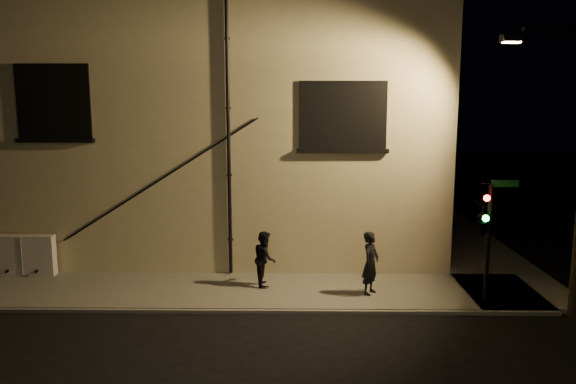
{
  "coord_description": "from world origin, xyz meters",
  "views": [
    {
      "loc": [
        0.21,
        -13.8,
        5.47
      ],
      "look_at": [
        -0.01,
        1.8,
        2.88
      ],
      "focal_mm": 35.0,
      "sensor_mm": 36.0,
      "label": 1
    }
  ],
  "objects_px": {
    "utility_cabinet": "(24,255)",
    "traffic_signal": "(483,222)",
    "pedestrian_b": "(265,258)",
    "pedestrian_a": "(371,263)"
  },
  "relations": [
    {
      "from": "utility_cabinet",
      "to": "traffic_signal",
      "type": "bearing_deg",
      "value": -9.56
    },
    {
      "from": "pedestrian_a",
      "to": "traffic_signal",
      "type": "relative_size",
      "value": 0.54
    },
    {
      "from": "pedestrian_b",
      "to": "traffic_signal",
      "type": "relative_size",
      "value": 0.48
    },
    {
      "from": "utility_cabinet",
      "to": "traffic_signal",
      "type": "xyz_separation_m",
      "value": [
        13.19,
        -2.22,
        1.58
      ]
    },
    {
      "from": "utility_cabinet",
      "to": "pedestrian_a",
      "type": "height_order",
      "value": "pedestrian_a"
    },
    {
      "from": "pedestrian_a",
      "to": "utility_cabinet",
      "type": "bearing_deg",
      "value": 113.31
    },
    {
      "from": "utility_cabinet",
      "to": "pedestrian_b",
      "type": "xyz_separation_m",
      "value": [
        7.44,
        -0.83,
        0.17
      ]
    },
    {
      "from": "utility_cabinet",
      "to": "pedestrian_b",
      "type": "bearing_deg",
      "value": -6.38
    },
    {
      "from": "pedestrian_b",
      "to": "traffic_signal",
      "type": "xyz_separation_m",
      "value": [
        5.75,
        -1.39,
        1.41
      ]
    },
    {
      "from": "pedestrian_b",
      "to": "traffic_signal",
      "type": "height_order",
      "value": "traffic_signal"
    }
  ]
}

